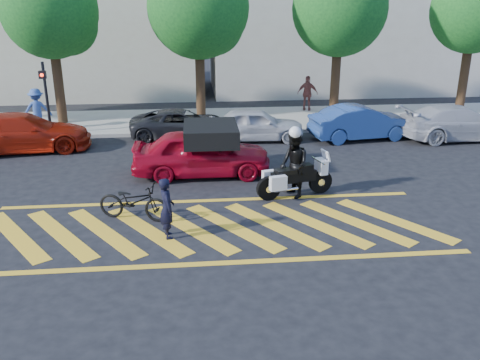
{
  "coord_description": "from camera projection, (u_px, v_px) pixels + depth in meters",
  "views": [
    {
      "loc": [
        -0.49,
        -12.1,
        5.7
      ],
      "look_at": [
        0.77,
        0.71,
        1.05
      ],
      "focal_mm": 38.0,
      "sensor_mm": 36.0,
      "label": 1
    }
  ],
  "objects": [
    {
      "name": "tree_center",
      "position": [
        201.0,
        11.0,
        22.88
      ],
      "size": [
        4.6,
        4.6,
        7.56
      ],
      "color": "black",
      "rests_on": "ground"
    },
    {
      "name": "ground",
      "position": [
        214.0,
        228.0,
        13.31
      ],
      "size": [
        90.0,
        90.0,
        0.0
      ],
      "primitive_type": "plane",
      "color": "black",
      "rests_on": "ground"
    },
    {
      "name": "parked_mid_right",
      "position": [
        256.0,
        124.0,
        21.22
      ],
      "size": [
        4.05,
        1.75,
        1.36
      ],
      "primitive_type": "imported",
      "rotation": [
        0.0,
        0.0,
        1.53
      ],
      "color": "#B1B2B6",
      "rests_on": "ground"
    },
    {
      "name": "signal_pole",
      "position": [
        46.0,
        93.0,
        21.17
      ],
      "size": [
        0.28,
        0.43,
        3.2
      ],
      "color": "black",
      "rests_on": "ground"
    },
    {
      "name": "pedestrian_left",
      "position": [
        37.0,
        109.0,
        22.25
      ],
      "size": [
        1.24,
        0.79,
        1.82
      ],
      "primitive_type": "imported",
      "rotation": [
        0.0,
        0.0,
        3.24
      ],
      "color": "#3A58A0",
      "rests_on": "sidewalk"
    },
    {
      "name": "parked_left",
      "position": [
        23.0,
        133.0,
        19.71
      ],
      "size": [
        5.32,
        2.72,
        1.48
      ],
      "primitive_type": "imported",
      "rotation": [
        0.0,
        0.0,
        1.7
      ],
      "color": "#991809",
      "rests_on": "ground"
    },
    {
      "name": "pedestrian_right",
      "position": [
        308.0,
        93.0,
        26.08
      ],
      "size": [
        1.12,
        0.74,
        1.77
      ],
      "primitive_type": "imported",
      "rotation": [
        0.0,
        0.0,
        2.82
      ],
      "color": "brown",
      "rests_on": "sidewalk"
    },
    {
      "name": "officer_bike",
      "position": [
        167.0,
        208.0,
        12.55
      ],
      "size": [
        0.49,
        0.64,
        1.57
      ],
      "primitive_type": "imported",
      "rotation": [
        0.0,
        0.0,
        1.79
      ],
      "color": "black",
      "rests_on": "ground"
    },
    {
      "name": "building_right",
      "position": [
        339.0,
        0.0,
        31.92
      ],
      "size": [
        16.0,
        8.0,
        11.0
      ],
      "primitive_type": "cube",
      "color": "beige",
      "rests_on": "ground"
    },
    {
      "name": "tree_left",
      "position": [
        53.0,
        14.0,
        22.31
      ],
      "size": [
        4.2,
        4.2,
        7.26
      ],
      "color": "black",
      "rests_on": "ground"
    },
    {
      "name": "parked_far_right",
      "position": [
        458.0,
        123.0,
        21.35
      ],
      "size": [
        5.03,
        2.21,
        1.44
      ],
      "primitive_type": "imported",
      "rotation": [
        0.0,
        0.0,
        1.61
      ],
      "color": "#A3A4AA",
      "rests_on": "ground"
    },
    {
      "name": "parked_mid_left",
      "position": [
        182.0,
        124.0,
        21.63
      ],
      "size": [
        4.37,
        2.06,
        1.21
      ],
      "primitive_type": "imported",
      "rotation": [
        0.0,
        0.0,
        1.56
      ],
      "color": "black",
      "rests_on": "ground"
    },
    {
      "name": "tree_right",
      "position": [
        342.0,
        12.0,
        23.49
      ],
      "size": [
        4.4,
        4.4,
        7.41
      ],
      "color": "black",
      "rests_on": "ground"
    },
    {
      "name": "parked_right",
      "position": [
        362.0,
        123.0,
        21.37
      ],
      "size": [
        4.52,
        2.1,
        1.43
      ],
      "primitive_type": "imported",
      "rotation": [
        0.0,
        0.0,
        1.71
      ],
      "color": "navy",
      "rests_on": "ground"
    },
    {
      "name": "police_motorcycle",
      "position": [
        294.0,
        178.0,
        15.2
      ],
      "size": [
        2.42,
        1.07,
        1.08
      ],
      "rotation": [
        0.0,
        0.0,
        0.25
      ],
      "color": "black",
      "rests_on": "ground"
    },
    {
      "name": "bicycle",
      "position": [
        134.0,
        201.0,
        13.65
      ],
      "size": [
        2.12,
        1.3,
        1.05
      ],
      "primitive_type": "imported",
      "rotation": [
        0.0,
        0.0,
        1.25
      ],
      "color": "black",
      "rests_on": "ground"
    },
    {
      "name": "sidewalk",
      "position": [
        201.0,
        121.0,
        24.51
      ],
      "size": [
        60.0,
        5.0,
        0.15
      ],
      "primitive_type": "cube",
      "color": "#9E998E",
      "rests_on": "ground"
    },
    {
      "name": "crosswalk",
      "position": [
        212.0,
        228.0,
        13.3
      ],
      "size": [
        12.33,
        4.0,
        0.01
      ],
      "color": "yellow",
      "rests_on": "ground"
    },
    {
      "name": "officer_moto",
      "position": [
        294.0,
        165.0,
        15.07
      ],
      "size": [
        0.98,
        1.13,
        2.01
      ],
      "primitive_type": "imported",
      "rotation": [
        0.0,
        0.0,
        -1.32
      ],
      "color": "black",
      "rests_on": "ground"
    },
    {
      "name": "tree_far_right",
      "position": [
        475.0,
        14.0,
        24.13
      ],
      "size": [
        4.0,
        4.0,
        7.1
      ],
      "color": "black",
      "rests_on": "ground"
    },
    {
      "name": "building_left",
      "position": [
        62.0,
        9.0,
        30.53
      ],
      "size": [
        16.0,
        8.0,
        10.0
      ],
      "primitive_type": "cube",
      "color": "beige",
      "rests_on": "ground"
    },
    {
      "name": "red_convertible",
      "position": [
        201.0,
        153.0,
        17.0
      ],
      "size": [
        4.61,
        1.88,
        1.56
      ],
      "primitive_type": "imported",
      "rotation": [
        0.0,
        0.0,
        1.56
      ],
      "color": "#9C071B",
      "rests_on": "ground"
    }
  ]
}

